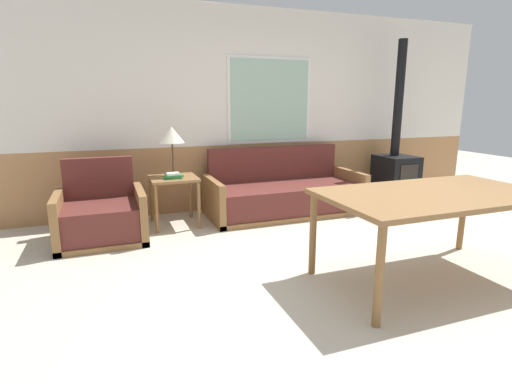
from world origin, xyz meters
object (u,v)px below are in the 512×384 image
Objects in this scene: side_table at (174,185)px; dining_table at (434,200)px; armchair at (101,217)px; wood_stove at (396,166)px; couch at (284,195)px; table_lamp at (172,136)px.

dining_table is at bearing -52.91° from side_table.
armchair is 0.39× the size of wood_stove.
couch is 0.88× the size of wood_stove.
dining_table is at bearing -40.39° from armchair.
side_table is at bearing 15.62° from armchair.
side_table is 0.58m from table_lamp.
table_lamp reaches higher than dining_table.
wood_stove is (1.53, 2.29, -0.14)m from dining_table.
side_table is at bearing -101.08° from table_lamp.
couch is 1.83m from wood_stove.
couch is 1.12× the size of dining_table.
wood_stove is at bearing 0.01° from side_table.
table_lamp is 3.29m from wood_stove.
armchair is at bearing -176.30° from wood_stove.
couch is 2.36m from dining_table.
table_lamp is at bearing 78.92° from side_table.
wood_stove reaches higher than couch.
couch is at bearing 96.79° from dining_table.
wood_stove is at bearing -0.12° from couch.
table_lamp is 2.97m from dining_table.
side_table is at bearing -179.83° from couch.
couch is at bearing 4.65° from armchair.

